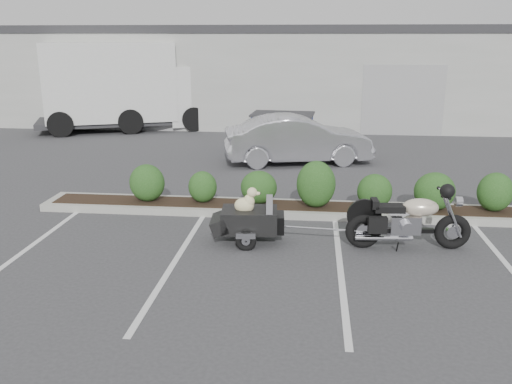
# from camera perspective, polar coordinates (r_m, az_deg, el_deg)

# --- Properties ---
(ground) EXTENTS (90.00, 90.00, 0.00)m
(ground) POSITION_cam_1_polar(r_m,az_deg,el_deg) (9.40, 1.33, -6.26)
(ground) COLOR #38383A
(ground) RESTS_ON ground
(planter_kerb) EXTENTS (12.00, 1.00, 0.15)m
(planter_kerb) POSITION_cam_1_polar(r_m,az_deg,el_deg) (11.42, 7.26, -1.90)
(planter_kerb) COLOR #9E9E93
(planter_kerb) RESTS_ON ground
(building) EXTENTS (26.00, 10.00, 4.00)m
(building) POSITION_cam_1_polar(r_m,az_deg,el_deg) (25.73, 4.55, 12.47)
(building) COLOR #9EA099
(building) RESTS_ON ground
(motorcycle) EXTENTS (2.17, 0.75, 1.25)m
(motorcycle) POSITION_cam_1_polar(r_m,az_deg,el_deg) (9.71, 15.76, -3.00)
(motorcycle) COLOR black
(motorcycle) RESTS_ON ground
(pet_trailer) EXTENTS (1.74, 0.98, 1.03)m
(pet_trailer) POSITION_cam_1_polar(r_m,az_deg,el_deg) (9.66, -0.78, -2.86)
(pet_trailer) COLOR black
(pet_trailer) RESTS_ON ground
(sedan) EXTENTS (4.44, 2.37, 1.39)m
(sedan) POSITION_cam_1_polar(r_m,az_deg,el_deg) (15.84, 4.43, 5.53)
(sedan) COLOR silver
(sedan) RESTS_ON ground
(dumpster) EXTENTS (2.01, 1.45, 1.26)m
(dumpster) POSITION_cam_1_polar(r_m,az_deg,el_deg) (17.27, 2.81, 6.24)
(dumpster) COLOR navy
(dumpster) RESTS_ON ground
(delivery_truck) EXTENTS (7.70, 4.80, 3.37)m
(delivery_truck) POSITION_cam_1_polar(r_m,az_deg,el_deg) (22.29, -12.91, 10.60)
(delivery_truck) COLOR silver
(delivery_truck) RESTS_ON ground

